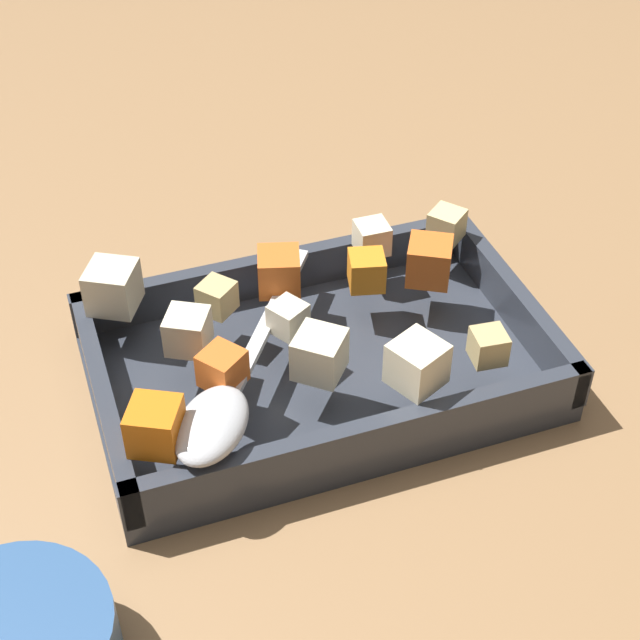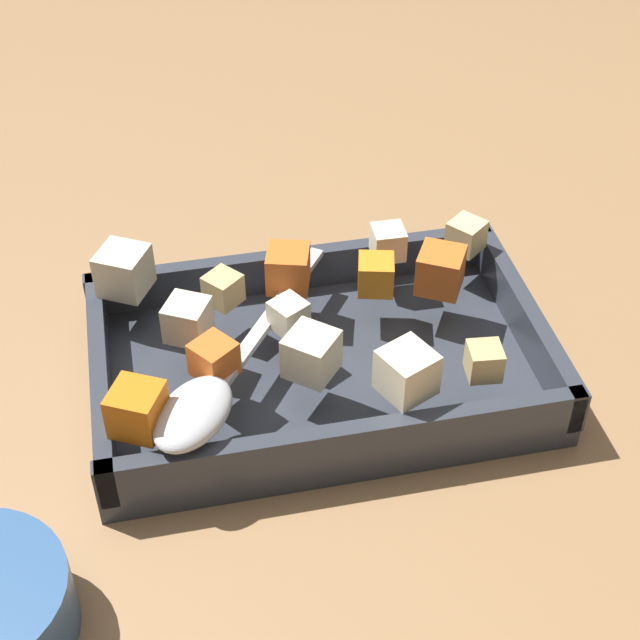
# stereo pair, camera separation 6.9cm
# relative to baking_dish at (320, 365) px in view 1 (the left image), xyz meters

# --- Properties ---
(ground_plane) EXTENTS (4.00, 4.00, 0.00)m
(ground_plane) POSITION_rel_baking_dish_xyz_m (-0.00, -0.01, -0.01)
(ground_plane) COLOR #936D47
(baking_dish) EXTENTS (0.33, 0.20, 0.05)m
(baking_dish) POSITION_rel_baking_dish_xyz_m (0.00, 0.00, 0.00)
(baking_dish) COLOR #333842
(baking_dish) RESTS_ON ground_plane
(carrot_chunk_rim_edge) EXTENTS (0.04, 0.04, 0.03)m
(carrot_chunk_rim_edge) POSITION_rel_baking_dish_xyz_m (-0.13, -0.07, 0.05)
(carrot_chunk_rim_edge) COLOR orange
(carrot_chunk_rim_edge) RESTS_ON baking_dish
(carrot_chunk_near_left) EXTENTS (0.04, 0.04, 0.03)m
(carrot_chunk_near_left) POSITION_rel_baking_dish_xyz_m (0.10, 0.03, 0.05)
(carrot_chunk_near_left) COLOR orange
(carrot_chunk_near_left) RESTS_ON baking_dish
(carrot_chunk_mid_right) EXTENTS (0.04, 0.04, 0.03)m
(carrot_chunk_mid_right) POSITION_rel_baking_dish_xyz_m (-0.01, 0.06, 0.05)
(carrot_chunk_mid_right) COLOR orange
(carrot_chunk_mid_right) RESTS_ON baking_dish
(carrot_chunk_under_handle) EXTENTS (0.03, 0.03, 0.03)m
(carrot_chunk_under_handle) POSITION_rel_baking_dish_xyz_m (0.05, 0.04, 0.05)
(carrot_chunk_under_handle) COLOR orange
(carrot_chunk_under_handle) RESTS_ON baking_dish
(carrot_chunk_front_center) EXTENTS (0.04, 0.04, 0.03)m
(carrot_chunk_front_center) POSITION_rel_baking_dish_xyz_m (-0.08, -0.03, 0.05)
(carrot_chunk_front_center) COLOR orange
(carrot_chunk_front_center) RESTS_ON baking_dish
(potato_chunk_heap_side) EXTENTS (0.04, 0.04, 0.03)m
(potato_chunk_heap_side) POSITION_rel_baking_dish_xyz_m (-0.01, -0.04, 0.05)
(potato_chunk_heap_side) COLOR beige
(potato_chunk_heap_side) RESTS_ON baking_dish
(potato_chunk_mid_left) EXTENTS (0.02, 0.02, 0.02)m
(potato_chunk_mid_left) POSITION_rel_baking_dish_xyz_m (0.10, -0.07, 0.05)
(potato_chunk_mid_left) COLOR tan
(potato_chunk_mid_left) RESTS_ON baking_dish
(potato_chunk_corner_nw) EXTENTS (0.04, 0.04, 0.03)m
(potato_chunk_corner_nw) POSITION_rel_baking_dish_xyz_m (0.04, -0.07, 0.05)
(potato_chunk_corner_nw) COLOR beige
(potato_chunk_corner_nw) RESTS_ON baking_dish
(potato_chunk_corner_ne) EXTENTS (0.03, 0.03, 0.02)m
(potato_chunk_corner_ne) POSITION_rel_baking_dish_xyz_m (0.13, 0.07, 0.05)
(potato_chunk_corner_ne) COLOR #E0CC89
(potato_chunk_corner_ne) RESTS_ON baking_dish
(potato_chunk_far_left) EXTENTS (0.03, 0.03, 0.02)m
(potato_chunk_far_left) POSITION_rel_baking_dish_xyz_m (-0.06, 0.05, 0.05)
(potato_chunk_far_left) COLOR tan
(potato_chunk_far_left) RESTS_ON baking_dish
(potato_chunk_near_spoon) EXTENTS (0.04, 0.04, 0.03)m
(potato_chunk_near_spoon) POSITION_rel_baking_dish_xyz_m (-0.09, 0.01, 0.05)
(potato_chunk_near_spoon) COLOR beige
(potato_chunk_near_spoon) RESTS_ON baking_dish
(potato_chunk_far_right) EXTENTS (0.03, 0.03, 0.02)m
(potato_chunk_far_right) POSITION_rel_baking_dish_xyz_m (0.07, 0.08, 0.05)
(potato_chunk_far_right) COLOR beige
(potato_chunk_far_right) RESTS_ON baking_dish
(parsnip_chunk_near_right) EXTENTS (0.03, 0.03, 0.02)m
(parsnip_chunk_near_right) POSITION_rel_baking_dish_xyz_m (-0.02, 0.01, 0.05)
(parsnip_chunk_near_right) COLOR beige
(parsnip_chunk_near_right) RESTS_ON baking_dish
(parsnip_chunk_center) EXTENTS (0.05, 0.05, 0.03)m
(parsnip_chunk_center) POSITION_rel_baking_dish_xyz_m (-0.13, 0.08, 0.05)
(parsnip_chunk_center) COLOR beige
(parsnip_chunk_center) RESTS_ON baking_dish
(serving_spoon) EXTENTS (0.16, 0.21, 0.02)m
(serving_spoon) POSITION_rel_baking_dish_xyz_m (-0.09, -0.06, 0.04)
(serving_spoon) COLOR silver
(serving_spoon) RESTS_ON baking_dish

